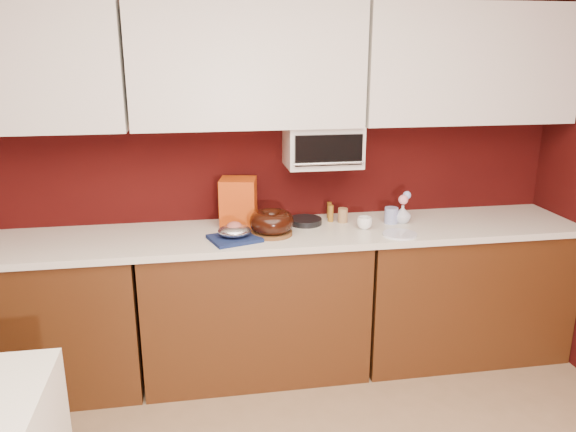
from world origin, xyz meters
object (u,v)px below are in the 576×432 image
at_px(foil_ham_nest, 234,231).
at_px(pandoro_box, 238,202).
at_px(flower_vase, 402,213).
at_px(toaster_oven, 323,146).
at_px(blue_jar, 391,215).
at_px(coffee_mug, 365,222).
at_px(bundt_cake, 272,222).

height_order(foil_ham_nest, pandoro_box, pandoro_box).
distance_m(pandoro_box, flower_vase, 1.02).
height_order(toaster_oven, blue_jar, toaster_oven).
bearing_deg(blue_jar, toaster_oven, 163.94).
relative_size(pandoro_box, coffee_mug, 3.28).
distance_m(bundt_cake, pandoro_box, 0.29).
bearing_deg(blue_jar, pandoro_box, 172.50).
distance_m(toaster_oven, blue_jar, 0.61).
relative_size(coffee_mug, flower_vase, 0.69).
height_order(pandoro_box, blue_jar, pandoro_box).
bearing_deg(toaster_oven, flower_vase, -14.34).
height_order(bundt_cake, coffee_mug, bundt_cake).
distance_m(bundt_cake, blue_jar, 0.77).
distance_m(toaster_oven, flower_vase, 0.65).
distance_m(foil_ham_nest, flower_vase, 1.07).
distance_m(foil_ham_nest, blue_jar, 1.00).
xyz_separation_m(bundt_cake, pandoro_box, (-0.17, 0.23, 0.06)).
height_order(toaster_oven, foil_ham_nest, toaster_oven).
relative_size(toaster_oven, flower_vase, 3.54).
bearing_deg(coffee_mug, toaster_oven, 136.24).
relative_size(pandoro_box, blue_jar, 2.92).
bearing_deg(bundt_cake, pandoro_box, 126.71).
bearing_deg(toaster_oven, bundt_cake, -146.86).
xyz_separation_m(foil_ham_nest, blue_jar, (0.98, 0.17, -0.01)).
bearing_deg(foil_ham_nest, coffee_mug, 5.85).
xyz_separation_m(coffee_mug, flower_vase, (0.27, 0.08, 0.02)).
bearing_deg(toaster_oven, coffee_mug, -43.76).
xyz_separation_m(pandoro_box, coffee_mug, (0.74, -0.21, -0.10)).
relative_size(foil_ham_nest, blue_jar, 1.90).
xyz_separation_m(pandoro_box, flower_vase, (1.01, -0.13, -0.08)).
bearing_deg(toaster_oven, pandoro_box, 179.62).
distance_m(toaster_oven, bundt_cake, 0.57).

